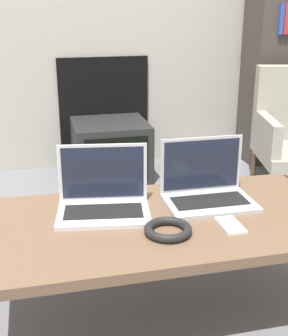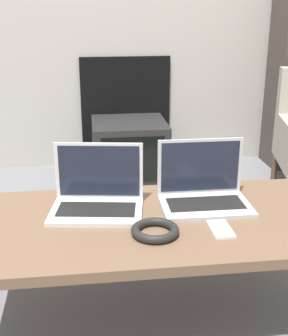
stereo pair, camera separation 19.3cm
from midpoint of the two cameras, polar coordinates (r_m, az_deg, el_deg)
name	(u,v)px [view 2 (the right image)]	position (r m, az deg, el deg)	size (l,w,h in m)	color
ground_plane	(158,326)	(1.82, 4.95, -18.70)	(14.00, 14.00, 0.00)	slate
table	(155,226)	(1.71, 4.57, -7.17)	(1.29, 0.65, 0.38)	brown
laptop_left	(97,196)	(1.75, -2.56, -3.47)	(0.37, 0.28, 0.24)	silver
laptop_right	(203,190)	(1.83, 10.26, -2.76)	(0.34, 0.24, 0.24)	#B2B2B7
headphones	(155,230)	(1.58, 4.88, -7.67)	(0.16, 0.16, 0.03)	black
phone	(221,229)	(1.65, 12.69, -7.36)	(0.07, 0.13, 0.01)	silver
tv	(129,149)	(3.15, -0.04, 2.36)	(0.49, 0.48, 0.37)	black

